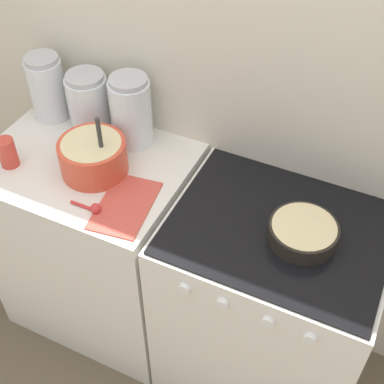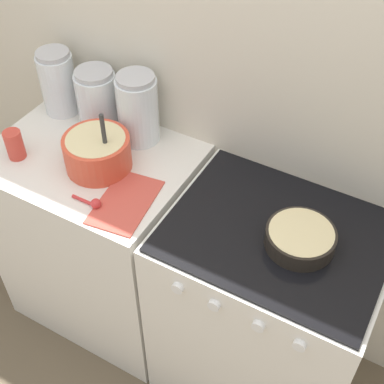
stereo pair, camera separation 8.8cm
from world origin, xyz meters
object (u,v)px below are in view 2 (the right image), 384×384
at_px(baking_pan, 300,238).
at_px(storage_jar_middle, 98,102).
at_px(stove, 264,312).
at_px(storage_jar_left, 59,86).
at_px(tin_can, 15,145).
at_px(mixing_bowl, 97,151).
at_px(storage_jar_right, 138,113).

relative_size(baking_pan, storage_jar_middle, 0.92).
bearing_deg(baking_pan, storage_jar_middle, 167.41).
relative_size(stove, storage_jar_left, 3.48).
height_order(baking_pan, storage_jar_middle, storage_jar_middle).
height_order(stove, tin_can, tin_can).
height_order(mixing_bowl, storage_jar_right, storage_jar_right).
relative_size(mixing_bowl, storage_jar_right, 0.89).
bearing_deg(mixing_bowl, storage_jar_right, 79.71).
bearing_deg(storage_jar_middle, stove, -12.74).
height_order(baking_pan, storage_jar_left, storage_jar_left).
distance_m(mixing_bowl, baking_pan, 0.78).
relative_size(storage_jar_left, tin_can, 2.36).
xyz_separation_m(stove, tin_can, (-1.00, -0.13, 0.52)).
distance_m(storage_jar_middle, storage_jar_right, 0.19).
distance_m(stove, baking_pan, 0.50).
bearing_deg(tin_can, stove, 7.24).
relative_size(baking_pan, storage_jar_left, 0.83).
bearing_deg(tin_can, mixing_bowl, 19.46).
distance_m(stove, mixing_bowl, 0.88).
xyz_separation_m(storage_jar_middle, storage_jar_right, (0.19, -0.00, 0.02)).
xyz_separation_m(storage_jar_left, storage_jar_right, (0.38, 0.00, 0.00)).
height_order(mixing_bowl, baking_pan, mixing_bowl).
xyz_separation_m(baking_pan, storage_jar_middle, (-0.93, 0.21, 0.07)).
bearing_deg(storage_jar_left, baking_pan, -10.51).
bearing_deg(stove, storage_jar_right, 163.76).
distance_m(baking_pan, tin_can, 1.08).
xyz_separation_m(baking_pan, storage_jar_right, (-0.74, 0.21, 0.09)).
relative_size(stove, storage_jar_middle, 3.85).
xyz_separation_m(mixing_bowl, baking_pan, (0.78, 0.01, -0.04)).
bearing_deg(storage_jar_middle, mixing_bowl, -54.62).
height_order(storage_jar_middle, tin_can, storage_jar_middle).
bearing_deg(storage_jar_right, baking_pan, -15.68).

